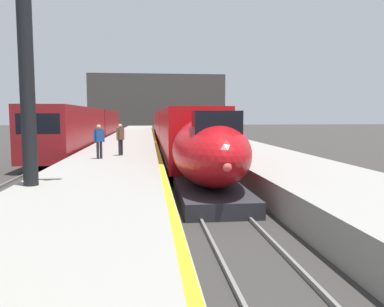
# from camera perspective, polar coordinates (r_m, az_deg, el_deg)

# --- Properties ---
(platform_left) EXTENTS (4.80, 110.00, 1.05)m
(platform_left) POSITION_cam_1_polar(r_m,az_deg,el_deg) (25.38, -10.37, -0.44)
(platform_left) COLOR gray
(platform_left) RESTS_ON ground
(platform_right) EXTENTS (4.80, 110.00, 1.05)m
(platform_right) POSITION_cam_1_polar(r_m,az_deg,el_deg) (26.09, 7.67, -0.23)
(platform_right) COLOR gray
(platform_right) RESTS_ON ground
(platform_left_safety_stripe) EXTENTS (0.20, 107.80, 0.01)m
(platform_left_safety_stripe) POSITION_cam_1_polar(r_m,az_deg,el_deg) (25.27, -5.23, 0.81)
(platform_left_safety_stripe) COLOR yellow
(platform_left_safety_stripe) RESTS_ON platform_left
(rail_main_left) EXTENTS (0.08, 110.00, 0.12)m
(rail_main_left) POSITION_cam_1_polar(r_m,az_deg,el_deg) (28.14, -3.25, -0.71)
(rail_main_left) COLOR slate
(rail_main_left) RESTS_ON ground
(rail_main_right) EXTENTS (0.08, 110.00, 0.12)m
(rail_main_right) POSITION_cam_1_polar(r_m,az_deg,el_deg) (28.26, -0.21, -0.67)
(rail_main_right) COLOR slate
(rail_main_right) RESTS_ON ground
(rail_secondary_left) EXTENTS (0.08, 110.00, 0.12)m
(rail_secondary_left) POSITION_cam_1_polar(r_m,az_deg,el_deg) (28.86, -19.53, -0.87)
(rail_secondary_left) COLOR slate
(rail_secondary_left) RESTS_ON ground
(rail_secondary_right) EXTENTS (0.08, 110.00, 0.12)m
(rail_secondary_right) POSITION_cam_1_polar(r_m,az_deg,el_deg) (28.55, -16.59, -0.85)
(rail_secondary_right) COLOR slate
(rail_secondary_right) RESTS_ON ground
(highspeed_train_main) EXTENTS (2.92, 56.78, 3.60)m
(highspeed_train_main) POSITION_cam_1_polar(r_m,az_deg,el_deg) (38.72, -3.03, 3.86)
(highspeed_train_main) COLOR #B20F14
(highspeed_train_main) RESTS_ON ground
(regional_train_adjacent) EXTENTS (2.85, 36.60, 3.80)m
(regional_train_adjacent) POSITION_cam_1_polar(r_m,az_deg,el_deg) (39.62, -14.88, 3.96)
(regional_train_adjacent) COLOR maroon
(regional_train_adjacent) RESTS_ON ground
(station_column_mid) EXTENTS (4.00, 0.68, 8.57)m
(station_column_mid) POSITION_cam_1_polar(r_m,az_deg,el_deg) (13.02, -23.69, 18.77)
(station_column_mid) COLOR black
(station_column_mid) RESTS_ON platform_left
(passenger_mid_platform) EXTENTS (0.50, 0.39, 1.69)m
(passenger_mid_platform) POSITION_cam_1_polar(r_m,az_deg,el_deg) (19.51, -13.63, 2.14)
(passenger_mid_platform) COLOR #23232D
(passenger_mid_platform) RESTS_ON platform_left
(passenger_far_waiting) EXTENTS (0.40, 0.47, 1.69)m
(passenger_far_waiting) POSITION_cam_1_polar(r_m,az_deg,el_deg) (20.90, -10.58, 2.43)
(passenger_far_waiting) COLOR #23232D
(passenger_far_waiting) RESTS_ON platform_left
(terminus_back_wall) EXTENTS (36.00, 2.00, 14.00)m
(terminus_back_wall) POSITION_cam_1_polar(r_m,az_deg,el_deg) (102.52, -5.17, 7.80)
(terminus_back_wall) COLOR #4C4742
(terminus_back_wall) RESTS_ON ground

